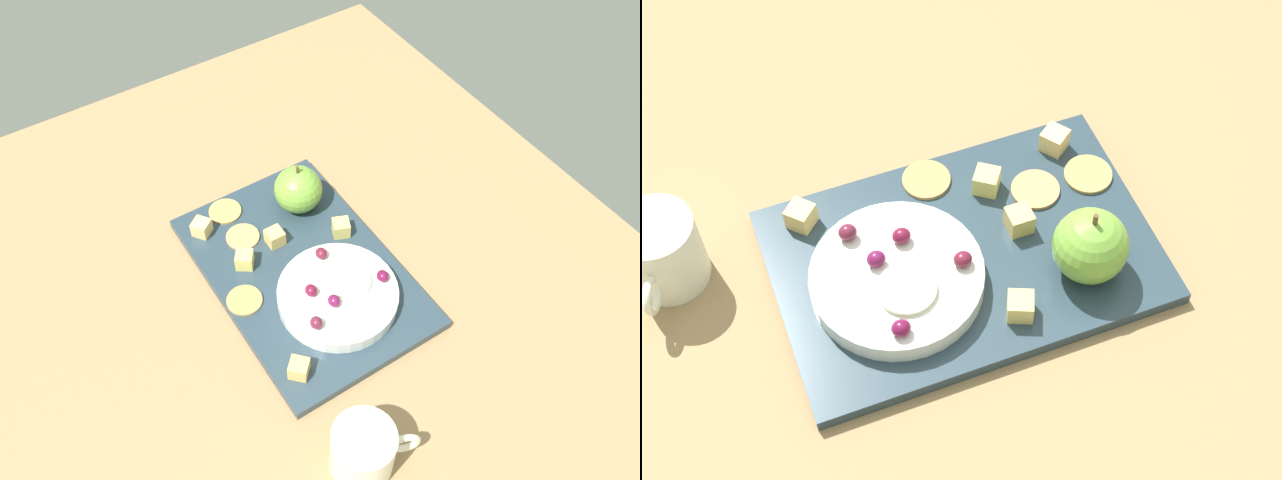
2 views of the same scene
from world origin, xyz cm
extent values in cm
cube|color=#95754D|center=(0.00, 0.00, 2.30)|extent=(116.01, 103.96, 4.60)
cube|color=#283A45|center=(3.50, -3.27, 5.37)|extent=(38.15, 25.33, 1.55)
cylinder|color=white|center=(-3.94, -4.52, 7.28)|extent=(17.16, 17.16, 2.27)
sphere|color=#6FA73A|center=(14.33, -9.30, 9.92)|extent=(7.55, 7.55, 7.55)
cylinder|color=brown|center=(14.33, -9.30, 14.30)|extent=(0.50, 0.50, 1.20)
cube|color=#E8D569|center=(8.70, 3.51, 7.40)|extent=(3.50, 3.50, 2.51)
cube|color=#F0C57A|center=(17.61, 6.08, 7.40)|extent=(3.51, 3.51, 2.51)
cube|color=#E3CC6A|center=(6.05, -11.82, 7.40)|extent=(3.29, 3.29, 2.51)
cube|color=#F2C369|center=(9.93, -2.37, 7.40)|extent=(2.51, 2.51, 2.51)
cube|color=#F0C267|center=(-10.70, 6.08, 7.40)|extent=(3.55, 3.55, 2.51)
cylinder|color=#AC844D|center=(3.09, 6.70, 6.35)|extent=(5.16, 5.16, 0.40)
cylinder|color=tan|center=(19.44, 1.21, 6.35)|extent=(5.16, 5.16, 0.40)
cylinder|color=tan|center=(13.38, 1.36, 6.35)|extent=(5.16, 5.16, 0.40)
ellipsoid|color=maroon|center=(-2.25, -1.16, 9.22)|extent=(1.88, 1.69, 1.60)
ellipsoid|color=maroon|center=(-5.65, -10.96, 9.21)|extent=(1.88, 1.69, 1.58)
ellipsoid|color=maroon|center=(-7.08, 1.07, 9.30)|extent=(1.88, 1.69, 1.76)
ellipsoid|color=#661642|center=(-5.42, -2.89, 9.24)|extent=(1.88, 1.69, 1.65)
ellipsoid|color=maroon|center=(2.41, -5.87, 9.18)|extent=(1.88, 1.69, 1.53)
cylinder|color=beige|center=(-3.67, -6.85, 8.72)|extent=(5.84, 5.84, 0.60)
cylinder|color=white|center=(-24.56, 5.78, 8.80)|extent=(7.75, 7.75, 8.40)
torus|color=white|center=(-26.48, 1.08, 8.80)|extent=(2.25, 4.01, 4.00)
camera|label=1|loc=(-46.05, 25.62, 85.25)|focal=37.11mm
camera|label=2|loc=(-16.23, -54.27, 87.69)|focal=54.65mm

